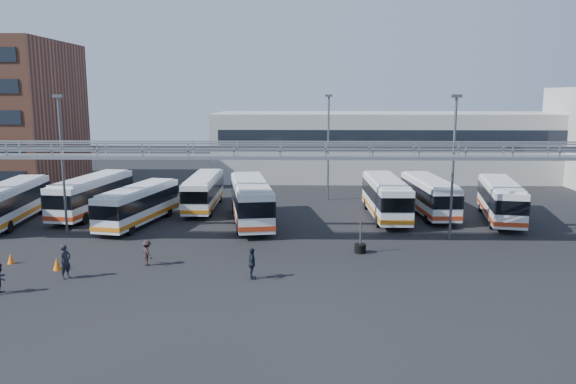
{
  "coord_description": "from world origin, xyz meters",
  "views": [
    {
      "loc": [
        1.34,
        -32.16,
        10.19
      ],
      "look_at": [
        0.47,
        6.0,
        3.56
      ],
      "focal_mm": 35.0,
      "sensor_mm": 36.0,
      "label": 1
    }
  ],
  "objects_px": {
    "bus_7": "(429,195)",
    "cone_left": "(11,258)",
    "bus_6": "(386,196)",
    "pedestrian_b": "(0,278)",
    "bus_2": "(138,204)",
    "bus_1": "(92,194)",
    "light_pole_mid": "(453,160)",
    "bus_8": "(501,199)",
    "bus_4": "(251,200)",
    "pedestrian_c": "(147,253)",
    "light_pole_back": "(328,142)",
    "tire_stack": "(360,247)",
    "light_pole_left": "(62,157)",
    "bus_3": "(204,191)",
    "cone_right": "(57,264)",
    "pedestrian_a": "(65,261)",
    "bus_0": "(11,201)",
    "pedestrian_d": "(252,264)"
  },
  "relations": [
    {
      "from": "pedestrian_a",
      "to": "cone_right",
      "type": "distance_m",
      "value": 2.0
    },
    {
      "from": "bus_3",
      "to": "bus_6",
      "type": "xyz_separation_m",
      "value": [
        15.81,
        -3.2,
        0.14
      ]
    },
    {
      "from": "bus_4",
      "to": "tire_stack",
      "type": "xyz_separation_m",
      "value": [
        7.87,
        -8.36,
        -1.57
      ]
    },
    {
      "from": "pedestrian_a",
      "to": "bus_0",
      "type": "bearing_deg",
      "value": 60.06
    },
    {
      "from": "bus_3",
      "to": "pedestrian_b",
      "type": "xyz_separation_m",
      "value": [
        -6.84,
        -21.93,
        -0.88
      ]
    },
    {
      "from": "bus_7",
      "to": "cone_left",
      "type": "height_order",
      "value": "bus_7"
    },
    {
      "from": "bus_6",
      "to": "pedestrian_c",
      "type": "distance_m",
      "value": 21.38
    },
    {
      "from": "pedestrian_c",
      "to": "bus_8",
      "type": "bearing_deg",
      "value": -101.62
    },
    {
      "from": "bus_8",
      "to": "bus_6",
      "type": "bearing_deg",
      "value": -173.88
    },
    {
      "from": "light_pole_back",
      "to": "bus_4",
      "type": "height_order",
      "value": "light_pole_back"
    },
    {
      "from": "light_pole_back",
      "to": "cone_left",
      "type": "bearing_deg",
      "value": -133.41
    },
    {
      "from": "bus_2",
      "to": "bus_8",
      "type": "relative_size",
      "value": 0.96
    },
    {
      "from": "bus_6",
      "to": "pedestrian_c",
      "type": "bearing_deg",
      "value": -140.94
    },
    {
      "from": "light_pole_mid",
      "to": "bus_7",
      "type": "height_order",
      "value": "light_pole_mid"
    },
    {
      "from": "bus_4",
      "to": "pedestrian_a",
      "type": "relative_size",
      "value": 6.0
    },
    {
      "from": "light_pole_mid",
      "to": "light_pole_back",
      "type": "relative_size",
      "value": 1.0
    },
    {
      "from": "pedestrian_c",
      "to": "cone_left",
      "type": "relative_size",
      "value": 2.36
    },
    {
      "from": "pedestrian_d",
      "to": "cone_left",
      "type": "distance_m",
      "value": 15.22
    },
    {
      "from": "bus_4",
      "to": "bus_7",
      "type": "bearing_deg",
      "value": 4.35
    },
    {
      "from": "bus_2",
      "to": "bus_7",
      "type": "xyz_separation_m",
      "value": [
        23.83,
        4.36,
        0.05
      ]
    },
    {
      "from": "light_pole_left",
      "to": "bus_2",
      "type": "bearing_deg",
      "value": 33.86
    },
    {
      "from": "pedestrian_a",
      "to": "cone_right",
      "type": "height_order",
      "value": "pedestrian_a"
    },
    {
      "from": "light_pole_back",
      "to": "bus_8",
      "type": "bearing_deg",
      "value": -32.41
    },
    {
      "from": "light_pole_left",
      "to": "bus_7",
      "type": "relative_size",
      "value": 0.97
    },
    {
      "from": "light_pole_mid",
      "to": "bus_0",
      "type": "bearing_deg",
      "value": 172.69
    },
    {
      "from": "bus_4",
      "to": "pedestrian_c",
      "type": "relative_size",
      "value": 7.57
    },
    {
      "from": "bus_2",
      "to": "bus_6",
      "type": "height_order",
      "value": "bus_6"
    },
    {
      "from": "bus_4",
      "to": "bus_7",
      "type": "xyz_separation_m",
      "value": [
        14.97,
        3.69,
        -0.18
      ]
    },
    {
      "from": "pedestrian_a",
      "to": "pedestrian_d",
      "type": "height_order",
      "value": "pedestrian_a"
    },
    {
      "from": "bus_1",
      "to": "bus_6",
      "type": "relative_size",
      "value": 1.01
    },
    {
      "from": "bus_0",
      "to": "bus_8",
      "type": "height_order",
      "value": "bus_0"
    },
    {
      "from": "bus_3",
      "to": "bus_8",
      "type": "bearing_deg",
      "value": -9.86
    },
    {
      "from": "light_pole_mid",
      "to": "pedestrian_b",
      "type": "xyz_separation_m",
      "value": [
        -26.21,
        -11.68,
        -4.91
      ]
    },
    {
      "from": "bus_1",
      "to": "light_pole_left",
      "type": "bearing_deg",
      "value": -78.12
    },
    {
      "from": "cone_right",
      "to": "tire_stack",
      "type": "height_order",
      "value": "tire_stack"
    },
    {
      "from": "tire_stack",
      "to": "bus_4",
      "type": "bearing_deg",
      "value": 133.27
    },
    {
      "from": "bus_3",
      "to": "cone_left",
      "type": "xyz_separation_m",
      "value": [
        -8.99,
        -16.77,
        -1.37
      ]
    },
    {
      "from": "bus_1",
      "to": "bus_7",
      "type": "distance_m",
      "value": 28.83
    },
    {
      "from": "bus_6",
      "to": "pedestrian_b",
      "type": "height_order",
      "value": "bus_6"
    },
    {
      "from": "light_pole_left",
      "to": "bus_1",
      "type": "distance_m",
      "value": 7.65
    },
    {
      "from": "bus_1",
      "to": "bus_8",
      "type": "bearing_deg",
      "value": 5.64
    },
    {
      "from": "bus_2",
      "to": "bus_4",
      "type": "xyz_separation_m",
      "value": [
        8.85,
        0.67,
        0.23
      ]
    },
    {
      "from": "bus_3",
      "to": "cone_right",
      "type": "relative_size",
      "value": 13.6
    },
    {
      "from": "light_pole_mid",
      "to": "pedestrian_b",
      "type": "bearing_deg",
      "value": -155.99
    },
    {
      "from": "bus_1",
      "to": "bus_8",
      "type": "xyz_separation_m",
      "value": [
        34.19,
        -1.28,
        -0.05
      ]
    },
    {
      "from": "light_pole_mid",
      "to": "bus_4",
      "type": "height_order",
      "value": "light_pole_mid"
    },
    {
      "from": "pedestrian_a",
      "to": "bus_4",
      "type": "bearing_deg",
      "value": -9.79
    },
    {
      "from": "light_pole_mid",
      "to": "bus_8",
      "type": "height_order",
      "value": "light_pole_mid"
    },
    {
      "from": "pedestrian_a",
      "to": "pedestrian_c",
      "type": "relative_size",
      "value": 1.26
    },
    {
      "from": "bus_7",
      "to": "pedestrian_c",
      "type": "bearing_deg",
      "value": -146.93
    }
  ]
}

